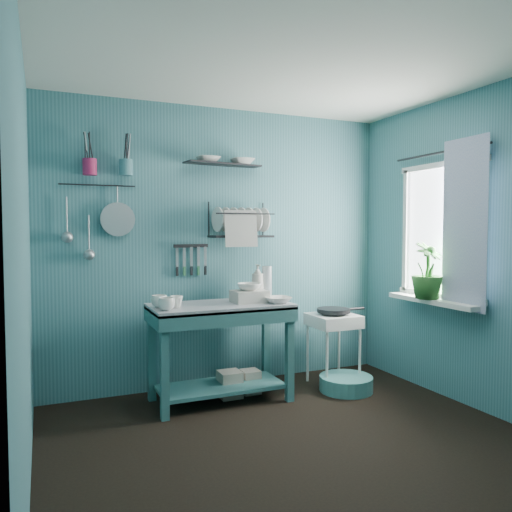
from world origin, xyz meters
name	(u,v)px	position (x,y,z in m)	size (l,w,h in m)	color
floor	(301,447)	(0.00, 0.00, 0.00)	(3.20, 3.20, 0.00)	black
ceiling	(303,54)	(0.00, 0.00, 2.50)	(3.20, 3.20, 0.00)	silver
wall_back	(223,247)	(0.00, 1.50, 1.25)	(3.20, 3.20, 0.00)	#386B73
wall_front	(503,274)	(0.00, -1.50, 1.25)	(3.20, 3.20, 0.00)	#386B73
wall_left	(24,261)	(-1.60, 0.00, 1.25)	(3.00, 3.00, 0.00)	#386B73
wall_right	(487,251)	(1.60, 0.00, 1.25)	(3.00, 3.00, 0.00)	#386B73
work_counter	(220,352)	(-0.19, 1.04, 0.40)	(1.14, 0.57, 0.80)	#316667
mug_left	(167,304)	(-0.67, 0.88, 0.85)	(0.12, 0.12, 0.10)	white
mug_mid	(176,302)	(-0.57, 0.98, 0.85)	(0.10, 0.10, 0.09)	white
mug_right	(159,301)	(-0.69, 1.04, 0.85)	(0.12, 0.12, 0.10)	white
wash_tub	(249,296)	(0.06, 1.02, 0.85)	(0.28, 0.22, 0.10)	#BBB4AB
tub_bowl	(249,287)	(0.06, 1.02, 0.93)	(0.20, 0.20, 0.06)	white
soap_bottle	(258,281)	(0.23, 1.24, 0.95)	(0.12, 0.12, 0.30)	#BBB4AB
water_bottle	(267,282)	(0.33, 1.26, 0.94)	(0.09, 0.09, 0.28)	#A8B5BC
counter_bowl	(278,300)	(0.26, 0.89, 0.83)	(0.22, 0.22, 0.05)	white
hotplate_stand	(333,349)	(0.90, 1.06, 0.32)	(0.40, 0.40, 0.64)	white
frying_pan	(333,310)	(0.90, 1.06, 0.68)	(0.30, 0.30, 0.04)	black
knife_strip	(191,246)	(-0.31, 1.47, 1.27)	(0.32, 0.02, 0.03)	black
dish_rack	(241,220)	(0.13, 1.37, 1.50)	(0.55, 0.24, 0.32)	black
upper_shelf	(223,164)	(-0.03, 1.40, 1.99)	(0.70, 0.18, 0.01)	black
shelf_bowl_left	(208,157)	(-0.17, 1.40, 2.04)	(0.21, 0.21, 0.05)	white
shelf_bowl_right	(243,159)	(0.16, 1.40, 2.04)	(0.21, 0.21, 0.05)	white
utensil_cup_magenta	(90,167)	(-1.15, 1.42, 1.91)	(0.11, 0.11, 0.13)	#A71E4E
utensil_cup_teal	(126,167)	(-0.87, 1.42, 1.92)	(0.11, 0.11, 0.13)	#3C747E
colander	(118,219)	(-0.93, 1.45, 1.49)	(0.28, 0.28, 0.03)	#A0A4A8
ladle_outer	(67,216)	(-1.33, 1.46, 1.52)	(0.01, 0.01, 0.30)	#A0A4A8
ladle_inner	(89,234)	(-1.16, 1.46, 1.38)	(0.01, 0.01, 0.30)	#A0A4A8
hook_rail	(98,185)	(-1.09, 1.47, 1.77)	(0.01, 0.01, 0.60)	black
window_glass	(442,231)	(1.59, 0.45, 1.40)	(1.10, 1.10, 0.00)	white
windowsill	(433,301)	(1.50, 0.45, 0.81)	(0.16, 0.95, 0.04)	white
curtain	(464,224)	(1.52, 0.15, 1.45)	(1.35, 1.35, 0.00)	silver
curtain_rod	(439,153)	(1.54, 0.45, 2.05)	(0.02, 0.02, 1.05)	black
potted_plant	(428,271)	(1.45, 0.47, 1.07)	(0.27, 0.27, 0.48)	#2B6528
storage_tin_large	(230,384)	(-0.09, 1.09, 0.11)	(0.18, 0.18, 0.22)	gray
storage_tin_small	(250,382)	(0.11, 1.12, 0.10)	(0.15, 0.15, 0.20)	gray
floor_basin	(346,384)	(0.90, 0.84, 0.07)	(0.46, 0.46, 0.13)	teal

